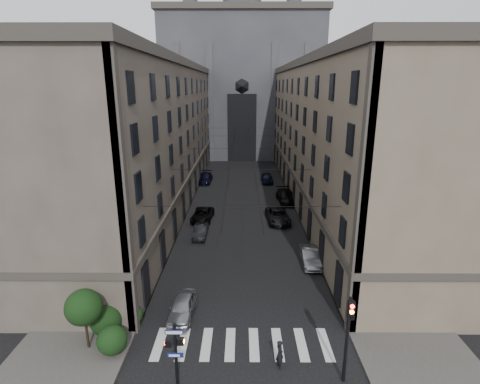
{
  "coord_description": "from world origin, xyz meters",
  "views": [
    {
      "loc": [
        -0.04,
        -15.05,
        15.76
      ],
      "look_at": [
        -0.16,
        10.45,
        8.44
      ],
      "focal_mm": 28.0,
      "sensor_mm": 36.0,
      "label": 1
    }
  ],
  "objects_px": {
    "car_right_midfar": "(286,197)",
    "pedestrian": "(280,354)",
    "pedestrian_signal_left": "(175,351)",
    "car_left_midnear": "(200,231)",
    "car_left_far": "(205,178)",
    "car_right_far": "(267,178)",
    "car_right_midnear": "(278,216)",
    "car_right_near": "(310,257)",
    "car_left_midfar": "(202,215)",
    "traffic_light_right": "(348,330)",
    "car_left_near": "(183,307)",
    "gothic_tower": "(242,76)"
  },
  "relations": [
    {
      "from": "car_left_midnear",
      "to": "car_left_far",
      "type": "relative_size",
      "value": 0.72
    },
    {
      "from": "traffic_light_right",
      "to": "car_right_near",
      "type": "height_order",
      "value": "traffic_light_right"
    },
    {
      "from": "pedestrian_signal_left",
      "to": "car_right_near",
      "type": "relative_size",
      "value": 0.91
    },
    {
      "from": "car_left_far",
      "to": "traffic_light_right",
      "type": "bearing_deg",
      "value": -72.48
    },
    {
      "from": "gothic_tower",
      "to": "car_left_near",
      "type": "xyz_separation_m",
      "value": [
        -4.2,
        -66.96,
        -17.09
      ]
    },
    {
      "from": "traffic_light_right",
      "to": "car_left_midfar",
      "type": "xyz_separation_m",
      "value": [
        -10.36,
        25.5,
        -2.59
      ]
    },
    {
      "from": "car_left_near",
      "to": "car_left_midfar",
      "type": "xyz_separation_m",
      "value": [
        -0.56,
        19.42,
        -0.01
      ]
    },
    {
      "from": "car_right_midnear",
      "to": "car_right_near",
      "type": "bearing_deg",
      "value": -83.3
    },
    {
      "from": "traffic_light_right",
      "to": "car_right_midfar",
      "type": "xyz_separation_m",
      "value": [
        0.6,
        32.82,
        -2.46
      ]
    },
    {
      "from": "car_left_midfar",
      "to": "car_right_midfar",
      "type": "xyz_separation_m",
      "value": [
        10.96,
        7.32,
        0.13
      ]
    },
    {
      "from": "car_right_midnear",
      "to": "car_right_far",
      "type": "bearing_deg",
      "value": 86.91
    },
    {
      "from": "car_right_near",
      "to": "car_right_midnear",
      "type": "bearing_deg",
      "value": 101.44
    },
    {
      "from": "traffic_light_right",
      "to": "car_left_far",
      "type": "relative_size",
      "value": 0.95
    },
    {
      "from": "pedestrian_signal_left",
      "to": "car_right_midnear",
      "type": "xyz_separation_m",
      "value": [
        7.79,
        25.45,
        -1.56
      ]
    },
    {
      "from": "car_left_midnear",
      "to": "car_right_midfar",
      "type": "distance_m",
      "value": 16.39
    },
    {
      "from": "car_right_near",
      "to": "car_left_midfar",
      "type": "bearing_deg",
      "value": 135.35
    },
    {
      "from": "pedestrian_signal_left",
      "to": "car_right_midnear",
      "type": "bearing_deg",
      "value": 72.99
    },
    {
      "from": "pedestrian_signal_left",
      "to": "pedestrian",
      "type": "height_order",
      "value": "pedestrian_signal_left"
    },
    {
      "from": "car_left_midnear",
      "to": "car_left_midfar",
      "type": "relative_size",
      "value": 0.79
    },
    {
      "from": "car_left_near",
      "to": "car_left_far",
      "type": "bearing_deg",
      "value": 96.01
    },
    {
      "from": "pedestrian_signal_left",
      "to": "car_left_midfar",
      "type": "relative_size",
      "value": 0.8
    },
    {
      "from": "car_right_midfar",
      "to": "pedestrian",
      "type": "relative_size",
      "value": 3.21
    },
    {
      "from": "pedestrian_signal_left",
      "to": "car_left_midnear",
      "type": "bearing_deg",
      "value": 92.6
    },
    {
      "from": "car_left_midfar",
      "to": "car_right_far",
      "type": "relative_size",
      "value": 1.11
    },
    {
      "from": "car_left_far",
      "to": "car_right_far",
      "type": "bearing_deg",
      "value": 2.48
    },
    {
      "from": "gothic_tower",
      "to": "pedestrian",
      "type": "relative_size",
      "value": 32.68
    },
    {
      "from": "pedestrian_signal_left",
      "to": "car_left_near",
      "type": "distance_m",
      "value": 6.73
    },
    {
      "from": "car_right_far",
      "to": "pedestrian",
      "type": "bearing_deg",
      "value": -93.47
    },
    {
      "from": "car_right_near",
      "to": "pedestrian",
      "type": "height_order",
      "value": "pedestrian"
    },
    {
      "from": "car_right_far",
      "to": "car_left_far",
      "type": "bearing_deg",
      "value": 179.33
    },
    {
      "from": "gothic_tower",
      "to": "car_right_near",
      "type": "xyz_separation_m",
      "value": [
        6.2,
        -58.92,
        -17.07
      ]
    },
    {
      "from": "car_right_far",
      "to": "gothic_tower",
      "type": "bearing_deg",
      "value": 97.42
    },
    {
      "from": "traffic_light_right",
      "to": "car_left_far",
      "type": "xyz_separation_m",
      "value": [
        -11.8,
        43.73,
        -2.49
      ]
    },
    {
      "from": "traffic_light_right",
      "to": "car_right_far",
      "type": "xyz_separation_m",
      "value": [
        -1.4,
        43.74,
        -2.52
      ]
    },
    {
      "from": "pedestrian_signal_left",
      "to": "car_left_far",
      "type": "height_order",
      "value": "pedestrian_signal_left"
    },
    {
      "from": "car_left_midfar",
      "to": "car_right_midnear",
      "type": "bearing_deg",
      "value": 1.38
    },
    {
      "from": "car_right_far",
      "to": "car_left_midfar",
      "type": "bearing_deg",
      "value": -116.89
    },
    {
      "from": "car_right_midnear",
      "to": "pedestrian",
      "type": "bearing_deg",
      "value": -98.34
    },
    {
      "from": "car_left_midfar",
      "to": "car_left_far",
      "type": "xyz_separation_m",
      "value": [
        -1.44,
        18.23,
        0.1
      ]
    },
    {
      "from": "car_left_far",
      "to": "pedestrian",
      "type": "relative_size",
      "value": 3.09
    },
    {
      "from": "car_left_near",
      "to": "car_right_midfar",
      "type": "relative_size",
      "value": 0.73
    },
    {
      "from": "gothic_tower",
      "to": "car_right_near",
      "type": "distance_m",
      "value": 61.66
    },
    {
      "from": "car_right_far",
      "to": "car_right_midfar",
      "type": "bearing_deg",
      "value": -80.36
    },
    {
      "from": "car_left_midfar",
      "to": "pedestrian",
      "type": "distance_m",
      "value": 25.38
    },
    {
      "from": "car_left_midnear",
      "to": "pedestrian",
      "type": "bearing_deg",
      "value": -69.85
    },
    {
      "from": "car_left_far",
      "to": "car_right_near",
      "type": "relative_size",
      "value": 1.24
    },
    {
      "from": "car_right_midfar",
      "to": "pedestrian",
      "type": "bearing_deg",
      "value": -102.5
    },
    {
      "from": "car_right_midfar",
      "to": "pedestrian",
      "type": "height_order",
      "value": "pedestrian"
    },
    {
      "from": "car_left_midfar",
      "to": "car_right_far",
      "type": "distance_m",
      "value": 20.32
    },
    {
      "from": "car_left_far",
      "to": "car_right_midnear",
      "type": "bearing_deg",
      "value": -58.33
    }
  ]
}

